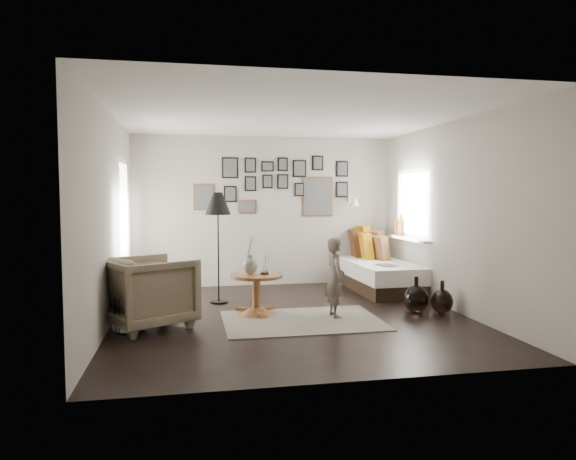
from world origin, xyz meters
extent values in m
plane|color=black|center=(0.00, 0.00, 0.00)|extent=(4.80, 4.80, 0.00)
plane|color=#A69D91|center=(0.00, 2.40, 1.30)|extent=(4.50, 0.00, 4.50)
plane|color=#A69D91|center=(0.00, -2.40, 1.30)|extent=(4.50, 0.00, 4.50)
plane|color=#A69D91|center=(-2.25, 0.00, 1.30)|extent=(0.00, 4.80, 4.80)
plane|color=#A69D91|center=(2.25, 0.00, 1.30)|extent=(0.00, 4.80, 4.80)
plane|color=white|center=(0.00, 0.00, 2.60)|extent=(4.80, 4.80, 0.00)
plane|color=white|center=(-2.23, 1.20, 1.05)|extent=(0.00, 2.14, 2.14)
plane|color=white|center=(-2.23, 1.20, 1.05)|extent=(0.00, 1.88, 1.88)
plane|color=white|center=(-2.23, 1.20, 1.05)|extent=(0.00, 1.93, 1.93)
plane|color=white|center=(2.23, 1.20, 1.45)|extent=(0.00, 1.30, 1.30)
plane|color=white|center=(2.23, 1.20, 1.45)|extent=(0.00, 1.14, 1.14)
cube|color=white|center=(2.17, 1.20, 0.88)|extent=(0.15, 1.32, 0.04)
cylinder|color=#8C4C14|center=(2.17, 1.55, 1.04)|extent=(0.10, 0.10, 0.28)
cylinder|color=#8C4C14|center=(2.17, 1.72, 1.01)|extent=(0.08, 0.08, 0.22)
cube|color=brown|center=(-1.05, 2.38, 1.55)|extent=(0.35, 0.03, 0.45)
cube|color=black|center=(-1.05, 2.37, 1.55)|extent=(0.30, 0.01, 0.40)
cube|color=black|center=(-0.60, 2.38, 2.05)|extent=(0.28, 0.03, 0.36)
cube|color=black|center=(-0.60, 2.37, 2.05)|extent=(0.23, 0.01, 0.31)
cube|color=black|center=(-0.60, 2.38, 1.60)|extent=(0.22, 0.03, 0.28)
cube|color=black|center=(-0.60, 2.37, 1.60)|extent=(0.17, 0.01, 0.23)
cube|color=black|center=(-0.25, 2.38, 2.10)|extent=(0.20, 0.03, 0.26)
cube|color=black|center=(-0.25, 2.37, 2.10)|extent=(0.15, 0.01, 0.21)
cube|color=black|center=(-0.25, 2.38, 1.78)|extent=(0.20, 0.03, 0.26)
cube|color=black|center=(-0.25, 2.37, 1.78)|extent=(0.15, 0.01, 0.21)
cube|color=black|center=(0.05, 2.38, 2.08)|extent=(0.22, 0.03, 0.18)
cube|color=black|center=(0.05, 2.37, 2.08)|extent=(0.17, 0.01, 0.13)
cube|color=black|center=(0.05, 2.38, 1.82)|extent=(0.18, 0.03, 0.24)
cube|color=black|center=(0.05, 2.37, 1.82)|extent=(0.13, 0.01, 0.19)
cube|color=black|center=(0.32, 2.38, 2.12)|extent=(0.18, 0.03, 0.24)
cube|color=black|center=(0.32, 2.37, 2.12)|extent=(0.13, 0.01, 0.19)
cube|color=black|center=(0.32, 2.38, 1.82)|extent=(0.20, 0.03, 0.26)
cube|color=black|center=(0.32, 2.37, 1.82)|extent=(0.15, 0.01, 0.21)
cube|color=black|center=(0.62, 2.38, 2.05)|extent=(0.24, 0.03, 0.30)
cube|color=black|center=(0.62, 2.37, 2.05)|extent=(0.19, 0.01, 0.25)
cube|color=black|center=(0.62, 2.38, 1.68)|extent=(0.18, 0.03, 0.24)
cube|color=black|center=(0.62, 2.37, 1.68)|extent=(0.13, 0.01, 0.19)
cube|color=brown|center=(0.95, 2.38, 1.55)|extent=(0.55, 0.03, 0.70)
cube|color=black|center=(0.95, 2.37, 1.55)|extent=(0.50, 0.01, 0.65)
cube|color=black|center=(0.95, 2.38, 2.15)|extent=(0.20, 0.03, 0.26)
cube|color=black|center=(0.95, 2.37, 2.15)|extent=(0.15, 0.01, 0.21)
cube|color=black|center=(1.40, 2.38, 2.05)|extent=(0.22, 0.03, 0.28)
cube|color=black|center=(1.40, 2.37, 2.05)|extent=(0.17, 0.01, 0.23)
cube|color=black|center=(1.40, 2.38, 1.68)|extent=(0.22, 0.03, 0.28)
cube|color=black|center=(1.40, 2.37, 1.68)|extent=(0.17, 0.01, 0.23)
cube|color=brown|center=(-0.30, 2.38, 1.38)|extent=(0.30, 0.03, 0.24)
cube|color=black|center=(-0.30, 2.37, 1.38)|extent=(0.25, 0.01, 0.19)
cube|color=white|center=(1.55, 2.37, 1.50)|extent=(0.06, 0.04, 0.10)
cylinder|color=white|center=(1.55, 2.25, 1.52)|extent=(0.02, 0.24, 0.02)
cone|color=white|center=(1.55, 2.12, 1.46)|extent=(0.18, 0.18, 0.14)
cube|color=beige|center=(0.09, -0.27, 0.01)|extent=(1.97, 1.38, 0.01)
cone|color=brown|center=(-0.44, 0.17, 0.05)|extent=(0.51, 0.51, 0.10)
cylinder|color=brown|center=(-0.44, 0.17, 0.28)|extent=(0.11, 0.11, 0.40)
cylinder|color=brown|center=(-0.44, 0.17, 0.52)|extent=(0.69, 0.69, 0.04)
ellipsoid|color=black|center=(-0.52, 0.19, 0.65)|extent=(0.20, 0.20, 0.22)
cylinder|color=black|center=(-0.52, 0.19, 0.78)|extent=(0.06, 0.06, 0.04)
cylinder|color=black|center=(-0.33, 0.17, 0.55)|extent=(0.12, 0.12, 0.02)
cube|color=black|center=(1.77, 1.57, 0.12)|extent=(0.91, 2.05, 0.24)
cube|color=white|center=(1.77, 1.57, 0.35)|extent=(0.97, 2.11, 0.26)
cube|color=#BC770A|center=(1.79, 2.41, 0.75)|extent=(0.34, 0.63, 0.59)
cube|color=#3E2213|center=(1.64, 2.30, 0.72)|extent=(0.28, 0.55, 0.53)
cube|color=#622D15|center=(1.92, 2.13, 0.71)|extent=(0.39, 0.56, 0.51)
cube|color=#BC770A|center=(1.71, 1.98, 0.70)|extent=(0.25, 0.50, 0.49)
cube|color=#622D15|center=(1.88, 1.79, 0.67)|extent=(0.32, 0.49, 0.45)
cube|color=black|center=(1.72, 1.02, 0.49)|extent=(0.29, 0.36, 0.02)
imported|color=#6C6049|center=(-1.78, -0.21, 0.43)|extent=(1.27, 1.26, 0.86)
cube|color=white|center=(-1.75, -0.16, 0.48)|extent=(0.53, 0.53, 0.18)
cylinder|color=black|center=(-0.89, 1.02, 0.01)|extent=(0.25, 0.25, 0.03)
cylinder|color=black|center=(-0.89, 1.02, 0.72)|extent=(0.02, 0.02, 1.45)
cone|color=black|center=(-0.89, 1.02, 1.46)|extent=(0.38, 0.38, 0.33)
cube|color=black|center=(-2.00, -0.32, 0.18)|extent=(0.24, 0.21, 0.31)
cube|color=white|center=(-1.97, -0.34, 0.18)|extent=(0.23, 0.10, 0.31)
ellipsoid|color=black|center=(1.69, -0.13, 0.19)|extent=(0.33, 0.33, 0.38)
cylinder|color=black|center=(1.69, -0.13, 0.44)|extent=(0.05, 0.05, 0.12)
ellipsoid|color=black|center=(2.00, -0.25, 0.17)|extent=(0.29, 0.29, 0.33)
cylinder|color=black|center=(2.00, -0.25, 0.39)|extent=(0.05, 0.05, 0.12)
imported|color=brown|center=(0.54, -0.16, 0.52)|extent=(0.27, 0.39, 1.03)
camera|label=1|loc=(-1.30, -6.49, 1.60)|focal=32.00mm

